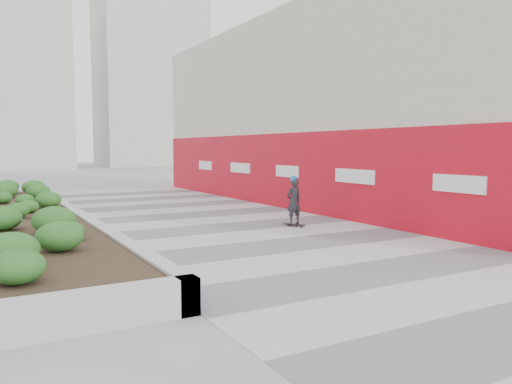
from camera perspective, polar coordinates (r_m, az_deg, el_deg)
ground at (r=11.09m, az=8.96°, el=-7.54°), size 160.00×160.00×0.00m
walkway at (r=13.52m, az=1.02°, el=-5.19°), size 8.00×36.00×0.01m
building at (r=22.25m, az=8.87°, el=9.01°), size 6.04×24.08×8.00m
planter at (r=15.65m, az=-24.63°, el=-2.72°), size 3.00×18.00×0.90m
distant_bldg_north_r at (r=72.48m, az=-11.95°, el=12.51°), size 14.00×10.00×24.00m
manhole_cover at (r=13.78m, az=2.82°, el=-5.01°), size 0.44×0.44×0.01m
skateboarder at (r=15.29m, az=4.34°, el=-1.02°), size 0.55×0.74×1.57m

